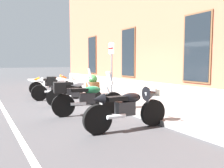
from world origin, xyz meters
name	(u,v)px	position (x,y,z in m)	size (l,w,h in m)	color
ground_plane	(96,104)	(0.00, 0.00, 0.00)	(140.00, 140.00, 0.00)	#38383A
sidewalk	(129,99)	(0.00, 1.49, 0.06)	(27.75, 2.99, 0.13)	slate
lane_stripe	(5,113)	(0.00, -3.20, 0.00)	(27.75, 0.12, 0.01)	silver
motorcycle_orange_sport	(52,83)	(-3.47, -0.70, 0.55)	(0.62, 2.08, 0.99)	black
motorcycle_white_sport	(60,86)	(-1.72, -0.88, 0.58)	(0.62, 2.20, 1.07)	black
motorcycle_silver_touring	(71,90)	(-0.11, -0.97, 0.57)	(0.91, 1.96, 1.37)	black
motorcycle_green_touring	(85,97)	(1.57, -1.16, 0.54)	(0.80, 2.18, 1.31)	black
motorcycle_black_sport	(130,106)	(3.45, -0.85, 0.55)	(0.62, 2.17, 1.00)	black
parking_sign	(112,62)	(-0.20, 0.79, 1.61)	(0.36, 0.07, 2.27)	#4C4C51
barrel_planter	(93,86)	(-1.47, 0.56, 0.51)	(0.65, 0.65, 0.92)	brown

